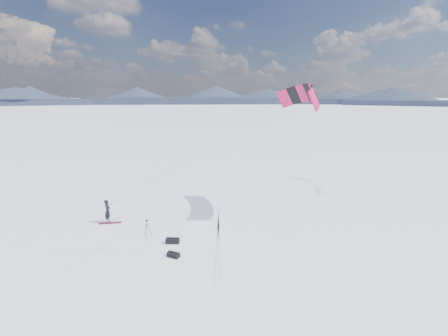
{
  "coord_description": "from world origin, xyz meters",
  "views": [
    {
      "loc": [
        5.06,
        -17.91,
        8.9
      ],
      "look_at": [
        5.24,
        5.21,
        3.67
      ],
      "focal_mm": 26.0,
      "sensor_mm": 36.0,
      "label": 1
    }
  ],
  "objects_px": {
    "tripod": "(147,226)",
    "gear_bag_b": "(173,255)",
    "snowboard": "(110,223)",
    "snowkiter": "(109,222)",
    "gear_bag_a": "(173,241)"
  },
  "relations": [
    {
      "from": "snowkiter",
      "to": "snowboard",
      "type": "relative_size",
      "value": 1.07
    },
    {
      "from": "snowboard",
      "to": "gear_bag_b",
      "type": "height_order",
      "value": "gear_bag_b"
    },
    {
      "from": "tripod",
      "to": "gear_bag_a",
      "type": "relative_size",
      "value": 1.51
    },
    {
      "from": "tripod",
      "to": "gear_bag_b",
      "type": "relative_size",
      "value": 1.62
    },
    {
      "from": "tripod",
      "to": "gear_bag_a",
      "type": "height_order",
      "value": "tripod"
    },
    {
      "from": "snowkiter",
      "to": "gear_bag_b",
      "type": "relative_size",
      "value": 2.14
    },
    {
      "from": "snowkiter",
      "to": "tripod",
      "type": "relative_size",
      "value": 1.32
    },
    {
      "from": "snowkiter",
      "to": "gear_bag_a",
      "type": "relative_size",
      "value": 1.99
    },
    {
      "from": "snowboard",
      "to": "gear_bag_b",
      "type": "bearing_deg",
      "value": -52.84
    },
    {
      "from": "gear_bag_b",
      "to": "gear_bag_a",
      "type": "bearing_deg",
      "value": 126.27
    },
    {
      "from": "snowboard",
      "to": "tripod",
      "type": "bearing_deg",
      "value": -47.46
    },
    {
      "from": "snowkiter",
      "to": "snowboard",
      "type": "height_order",
      "value": "snowkiter"
    },
    {
      "from": "tripod",
      "to": "gear_bag_a",
      "type": "distance_m",
      "value": 1.92
    },
    {
      "from": "tripod",
      "to": "snowkiter",
      "type": "bearing_deg",
      "value": 110.88
    },
    {
      "from": "gear_bag_a",
      "to": "gear_bag_b",
      "type": "height_order",
      "value": "gear_bag_a"
    }
  ]
}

